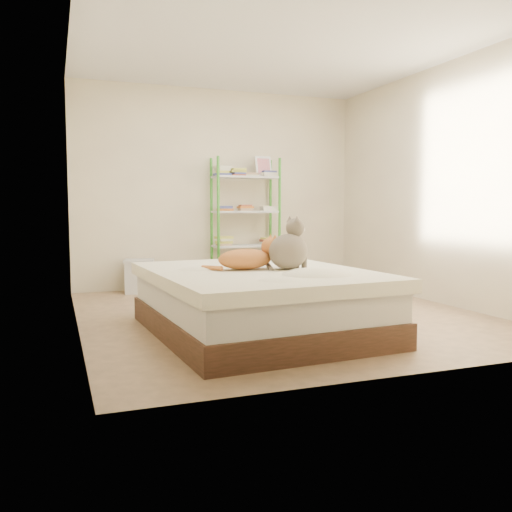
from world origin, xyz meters
name	(u,v)px	position (x,y,z in m)	size (l,w,h in m)	color
room	(280,182)	(0.00, 0.00, 1.30)	(3.81, 4.21, 2.61)	tan
bed	(257,301)	(-0.49, -0.68, 0.27)	(1.81, 2.19, 0.53)	brown
orange_cat	(245,256)	(-0.58, -0.63, 0.64)	(0.55, 0.30, 0.22)	#C7843B
grey_cat	(288,244)	(-0.24, -0.73, 0.75)	(0.32, 0.38, 0.43)	gray
shelf_unit	(246,220)	(0.31, 1.88, 0.89)	(0.88, 0.36, 1.74)	green
cardboard_box	(305,278)	(0.84, 1.19, 0.17)	(0.58, 0.59, 0.39)	olive
white_bin	(139,276)	(-1.10, 1.85, 0.21)	(0.42, 0.38, 0.42)	silver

